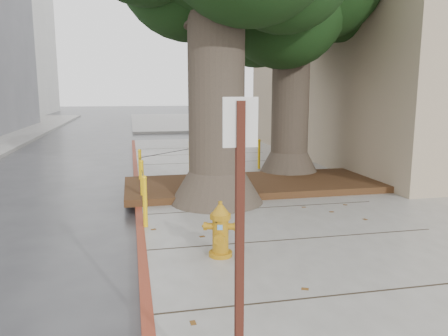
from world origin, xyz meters
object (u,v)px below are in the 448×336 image
object	(u,v)px
signpost	(240,248)
car_red	(320,121)
fire_hydrant	(220,230)
car_silver	(220,125)

from	to	relation	value
signpost	car_red	size ratio (longest dim) A/B	0.59
fire_hydrant	car_silver	world-z (taller)	car_silver
fire_hydrant	car_silver	distance (m)	19.80
signpost	car_red	world-z (taller)	signpost
fire_hydrant	signpost	world-z (taller)	signpost
fire_hydrant	signpost	bearing A→B (deg)	-83.90
fire_hydrant	car_red	world-z (taller)	car_red
car_red	signpost	bearing A→B (deg)	148.73
signpost	car_red	xyz separation A→B (m)	(11.11, 23.20, -0.84)
fire_hydrant	signpost	xyz separation A→B (m)	(-0.53, -3.25, 0.94)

